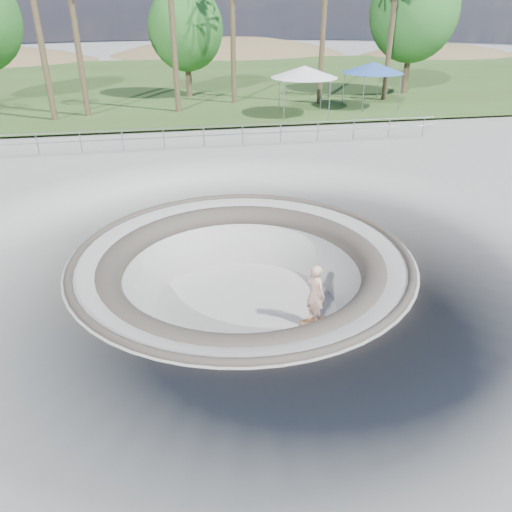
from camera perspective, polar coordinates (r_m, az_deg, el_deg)
name	(u,v)px	position (r m, az deg, el deg)	size (l,w,h in m)	color
ground	(242,255)	(15.09, -1.63, 0.08)	(180.00, 180.00, 0.00)	#A2A19D
skate_bowl	(243,306)	(16.02, -1.55, -5.74)	(14.00, 14.00, 4.10)	#A2A19D
grass_strip	(181,82)	(47.77, -8.56, 19.10)	(180.00, 36.00, 0.12)	#355020
distant_hills	(203,111)	(72.02, -6.05, 16.15)	(103.20, 45.00, 28.60)	brown
safety_railing	(204,136)	(26.09, -5.99, 13.46)	(25.00, 0.06, 1.03)	gray
skateboard	(314,321)	(15.43, 6.61, -7.38)	(0.90, 0.36, 0.09)	olive
skater	(315,294)	(14.90, 6.81, -4.30)	(0.70, 0.46, 1.91)	#E6B195
canopy_white	(304,72)	(32.74, 5.56, 20.20)	(5.81, 5.81, 2.96)	gray
canopy_blue	(373,68)	(36.02, 13.24, 20.22)	(5.66, 5.66, 2.89)	gray
bushy_tree_mid	(186,29)	(39.42, -8.03, 24.33)	(5.34, 4.86, 7.70)	brown
bushy_tree_right	(414,11)	(42.19, 17.63, 25.10)	(6.54, 5.95, 9.44)	brown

